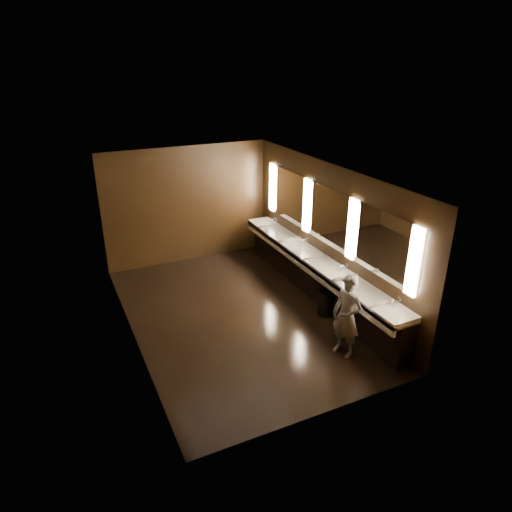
{
  "coord_description": "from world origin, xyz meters",
  "views": [
    {
      "loc": [
        -2.99,
        -7.15,
        4.68
      ],
      "look_at": [
        0.39,
        0.0,
        1.19
      ],
      "focal_mm": 32.0,
      "sensor_mm": 36.0,
      "label": 1
    }
  ],
  "objects": [
    {
      "name": "floor",
      "position": [
        0.0,
        0.0,
        0.0
      ],
      "size": [
        6.0,
        6.0,
        0.0
      ],
      "primitive_type": "plane",
      "color": "black",
      "rests_on": "ground"
    },
    {
      "name": "ceiling",
      "position": [
        0.0,
        0.0,
        2.8
      ],
      "size": [
        4.0,
        6.0,
        0.02
      ],
      "primitive_type": "cube",
      "color": "#2D2D2B",
      "rests_on": "wall_back"
    },
    {
      "name": "wall_back",
      "position": [
        0.0,
        3.0,
        1.4
      ],
      "size": [
        4.0,
        0.02,
        2.8
      ],
      "primitive_type": "cube",
      "color": "black",
      "rests_on": "floor"
    },
    {
      "name": "wall_front",
      "position": [
        0.0,
        -3.0,
        1.4
      ],
      "size": [
        4.0,
        0.02,
        2.8
      ],
      "primitive_type": "cube",
      "color": "black",
      "rests_on": "floor"
    },
    {
      "name": "wall_left",
      "position": [
        -2.0,
        0.0,
        1.4
      ],
      "size": [
        0.02,
        6.0,
        2.8
      ],
      "primitive_type": "cube",
      "color": "black",
      "rests_on": "floor"
    },
    {
      "name": "wall_right",
      "position": [
        2.0,
        0.0,
        1.4
      ],
      "size": [
        0.02,
        6.0,
        2.8
      ],
      "primitive_type": "cube",
      "color": "black",
      "rests_on": "floor"
    },
    {
      "name": "sink_counter",
      "position": [
        1.79,
        0.0,
        0.5
      ],
      "size": [
        0.55,
        5.4,
        1.01
      ],
      "color": "black",
      "rests_on": "floor"
    },
    {
      "name": "mirror_band",
      "position": [
        1.98,
        -0.0,
        1.75
      ],
      "size": [
        0.06,
        5.03,
        1.15
      ],
      "color": "#FFE4BF",
      "rests_on": "wall_right"
    },
    {
      "name": "person",
      "position": [
        1.14,
        -1.93,
        0.74
      ],
      "size": [
        0.5,
        0.62,
        1.47
      ],
      "primitive_type": "imported",
      "rotation": [
        0.0,
        0.0,
        -1.27
      ],
      "color": "#8098BF",
      "rests_on": "floor"
    },
    {
      "name": "trash_bin",
      "position": [
        1.58,
        -0.71,
        0.26
      ],
      "size": [
        0.42,
        0.42,
        0.51
      ],
      "primitive_type": "cylinder",
      "rotation": [
        0.0,
        0.0,
        -0.32
      ],
      "color": "black",
      "rests_on": "floor"
    }
  ]
}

